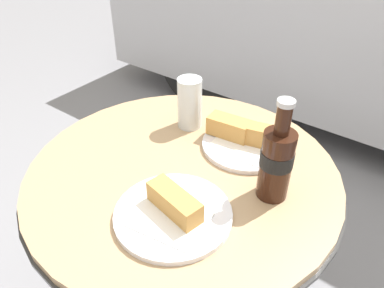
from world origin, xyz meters
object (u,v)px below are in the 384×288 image
drinking_glass (190,105)px  lunch_plate_near (173,211)px  bistro_table (184,219)px  lunch_plate_far (246,139)px  cola_bottle_left (276,161)px

drinking_glass → lunch_plate_near: 0.34m
bistro_table → lunch_plate_far: (0.07, 0.17, 0.19)m
bistro_table → lunch_plate_near: (0.08, -0.13, 0.18)m
bistro_table → lunch_plate_near: 0.24m
bistro_table → cola_bottle_left: cola_bottle_left is taller
bistro_table → cola_bottle_left: (0.20, 0.05, 0.26)m
cola_bottle_left → drinking_glass: (-0.30, 0.11, -0.03)m
bistro_table → lunch_plate_far: lunch_plate_far is taller
lunch_plate_near → lunch_plate_far: bearing=91.2°
cola_bottle_left → drinking_glass: cola_bottle_left is taller
cola_bottle_left → lunch_plate_near: bearing=-125.8°
lunch_plate_near → lunch_plate_far: size_ratio=1.07×
cola_bottle_left → lunch_plate_far: (-0.13, 0.12, -0.07)m
lunch_plate_far → bistro_table: bearing=-112.9°
drinking_glass → lunch_plate_near: drinking_glass is taller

